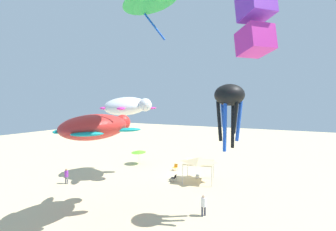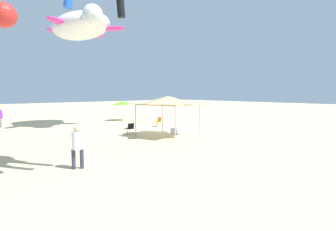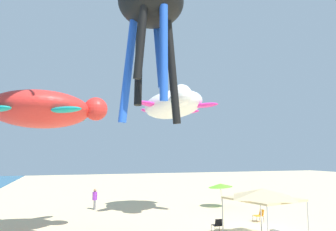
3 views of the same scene
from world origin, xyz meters
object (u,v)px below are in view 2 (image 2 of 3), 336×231
Objects in this scene: canopy_tent at (168,101)px; folding_chair_right_of_tent at (130,128)px; person_far_stroller at (77,143)px; person_kite_handler at (0,116)px; cooler_box at (175,131)px; kite_turtle_white at (82,26)px; folding_chair_left_of_tent at (158,121)px; beach_umbrella at (122,103)px.

canopy_tent is 3.48m from folding_chair_right_of_tent.
person_kite_handler is at bearing 115.04° from person_far_stroller.
cooler_box is at bearing 146.85° from folding_chair_right_of_tent.
person_far_stroller reaches higher than cooler_box.
folding_chair_right_of_tent is 0.48× the size of person_kite_handler.
cooler_box is 0.09× the size of kite_turtle_white.
folding_chair_left_of_tent is 0.48× the size of person_kite_handler.
canopy_tent reaches higher than folding_chair_left_of_tent.
canopy_tent reaches higher than folding_chair_right_of_tent.
canopy_tent is 4.68× the size of folding_chair_right_of_tent.
person_far_stroller is 0.23× the size of kite_turtle_white.
folding_chair_right_of_tent is (-7.99, 4.45, -1.40)m from beach_umbrella.
person_kite_handler is (10.29, 6.19, 0.53)m from folding_chair_right_of_tent.
canopy_tent is 10.94m from kite_turtle_white.
folding_chair_right_of_tent is 0.47× the size of person_far_stroller.
person_kite_handler reaches higher than folding_chair_left_of_tent.
canopy_tent is at bearing -150.19° from person_kite_handler.
person_kite_handler is at bearing 35.73° from cooler_box.
folding_chair_right_of_tent is at bearing 53.40° from cooler_box.
folding_chair_left_of_tent is (4.29, -2.68, -1.96)m from canopy_tent.
canopy_tent is 14.95m from person_kite_handler.
folding_chair_left_of_tent is 0.11× the size of kite_turtle_white.
cooler_box is (-9.94, 1.83, -1.68)m from beach_umbrella.
kite_turtle_white is at bearing -126.01° from person_kite_handler.
canopy_tent is 2.57m from cooler_box.
beach_umbrella is at bearing 179.54° from folding_chair_left_of_tent.
canopy_tent reaches higher than person_far_stroller.
kite_turtle_white is (8.81, 1.98, 6.18)m from canopy_tent.
kite_turtle_white is at bearing 89.76° from person_far_stroller.
person_far_stroller is (-3.72, 8.80, 0.81)m from cooler_box.
kite_turtle_white is (6.34, 0.52, 8.13)m from folding_chair_right_of_tent.
folding_chair_right_of_tent is at bearing 150.92° from beach_umbrella.
person_far_stroller is at bearing 45.89° from folding_chair_right_of_tent.
folding_chair_left_of_tent is at bearing -152.82° from folding_chair_right_of_tent.
person_far_stroller is 1.01× the size of person_kite_handler.
person_kite_handler is 10.28m from kite_turtle_white.
beach_umbrella is at bearing -15.91° from canopy_tent.
person_kite_handler is (15.95, -0.00, -0.01)m from person_far_stroller.
folding_chair_right_of_tent is at bearing -150.12° from person_kite_handler.
beach_umbrella is 1.25× the size of person_far_stroller.
kite_turtle_white reaches higher than beach_umbrella.
beach_umbrella is (10.46, -2.98, -0.55)m from canopy_tent.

